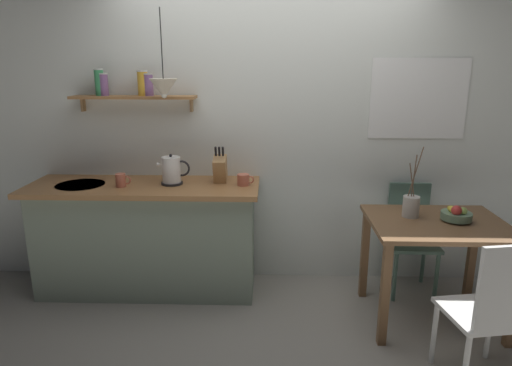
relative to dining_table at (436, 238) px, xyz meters
The scene contains 14 objects.
ground_plane 1.36m from the dining_table, behind, with size 14.00×14.00×0.00m, color gray.
back_wall 1.42m from the dining_table, 143.68° to the left, with size 6.80×0.11×2.70m.
kitchen_counter 2.24m from the dining_table, 169.78° to the left, with size 1.83×0.63×0.92m.
wall_shelf 2.58m from the dining_table, 166.14° to the left, with size 0.99×0.20×0.34m.
dining_table is the anchor object (origin of this frame).
dining_chair_near 0.75m from the dining_table, 84.16° to the right, with size 0.49×0.47×0.94m.
dining_chair_far 0.52m from the dining_table, 93.02° to the left, with size 0.39×0.40×0.89m.
fruit_bowl 0.22m from the dining_table, ahead, with size 0.21×0.21×0.12m.
twig_vase 0.28m from the dining_table, 149.43° to the left, with size 0.12×0.12×0.52m.
electric_kettle 2.04m from the dining_table, 168.71° to the left, with size 0.26×0.17×0.24m.
knife_block 1.70m from the dining_table, 163.95° to the left, with size 0.10×0.19×0.30m.
coffee_mug_by_sink 2.38m from the dining_table, behind, with size 0.12×0.08×0.10m.
coffee_mug_spare 1.48m from the dining_table, 165.02° to the left, with size 0.13×0.09×0.09m.
pendant_lamp 2.27m from the dining_table, 169.37° to the left, with size 0.21×0.21×0.64m.
Camera 1 is at (0.00, -3.12, 1.86)m, focal length 31.76 mm.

